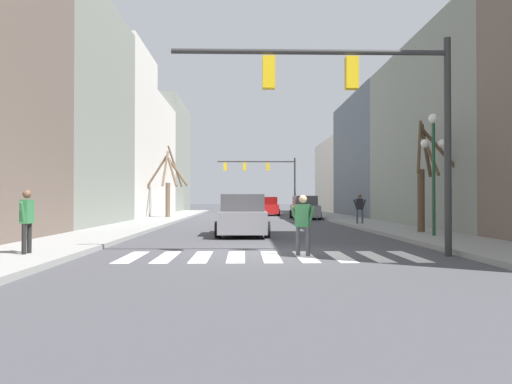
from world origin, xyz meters
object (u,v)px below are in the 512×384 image
Objects in this scene: car_parked_left_near at (243,216)px; pedestrian_on_right_sidewalk at (27,216)px; street_lamp_right_corner at (433,149)px; traffic_signal_far at (265,171)px; car_parked_left_far at (305,208)px; car_driving_toward_lane at (268,207)px; pedestrian_near_right_corner at (303,220)px; street_tree_left_near at (425,178)px; pedestrian_waiting_at_curb at (360,206)px; traffic_signal_near at (364,95)px; street_tree_right_far at (169,183)px.

pedestrian_on_right_sidewalk is (-5.30, -8.06, 0.30)m from car_parked_left_near.
traffic_signal_far is at bearing 97.96° from street_lamp_right_corner.
street_lamp_right_corner is 1.00× the size of car_parked_left_far.
pedestrian_near_right_corner is (-0.55, -31.76, 0.18)m from car_driving_toward_lane.
street_tree_left_near reaches higher than car_parked_left_near.
car_parked_left_far reaches higher than car_driving_toward_lane.
pedestrian_waiting_at_curb is at bearing 143.84° from pedestrian_on_right_sidewalk.
traffic_signal_near reaches higher than car_driving_toward_lane.
street_lamp_right_corner is (3.84, 5.21, -0.89)m from traffic_signal_near.
car_parked_left_near is 0.91× the size of street_tree_right_far.
car_driving_toward_lane is 31.76m from pedestrian_near_right_corner.
car_driving_toward_lane is 33.31m from pedestrian_on_right_sidewalk.
traffic_signal_near is 1.63× the size of street_lamp_right_corner.
street_tree_right_far is at bearing -177.07° from pedestrian_on_right_sidewalk.
pedestrian_near_right_corner is 1.00× the size of pedestrian_waiting_at_curb.
traffic_signal_near is at bearing -126.35° from street_lamp_right_corner.
pedestrian_waiting_at_curb is 15.38m from street_tree_right_far.
traffic_signal_far is 16.31m from car_parked_left_far.
pedestrian_waiting_at_curb is 0.35× the size of street_tree_left_near.
pedestrian_on_right_sidewalk is (-12.34, -5.72, -2.24)m from street_lamp_right_corner.
traffic_signal_near is 4.65× the size of pedestrian_on_right_sidewalk.
traffic_signal_near is at bearing 95.96° from pedestrian_on_right_sidewalk.
traffic_signal_far reaches higher than pedestrian_waiting_at_curb.
car_parked_left_near is 1.04× the size of car_driving_toward_lane.
street_lamp_right_corner is 13.78m from pedestrian_on_right_sidewalk.
street_tree_left_near is at bearing 59.61° from traffic_signal_near.
traffic_signal_near reaches higher than pedestrian_near_right_corner.
traffic_signal_far reaches higher than traffic_signal_near.
street_tree_left_near is at bearing 87.48° from car_parked_left_near.
street_tree_left_near is (5.27, -24.73, 1.59)m from car_driving_toward_lane.
car_driving_toward_lane is 1.01× the size of street_tree_left_near.
pedestrian_near_right_corner is at bearing 81.07° from pedestrian_waiting_at_curb.
car_driving_toward_lane reaches higher than pedestrian_near_right_corner.
car_parked_left_near is 2.98× the size of pedestrian_near_right_corner.
traffic_signal_far reaches higher than car_driving_toward_lane.
traffic_signal_far is at bearing 8.33° from car_parked_left_far.
car_parked_left_far is 2.80× the size of pedestrian_near_right_corner.
car_driving_toward_lane is at bearing 114.98° from pedestrian_near_right_corner.
car_driving_toward_lane is at bearing 91.85° from traffic_signal_near.
traffic_signal_near is 39.54m from traffic_signal_far.
street_tree_right_far is (-7.71, -15.77, -1.73)m from traffic_signal_far.
traffic_signal_near is 0.89× the size of traffic_signal_far.
car_parked_left_far is at bearing 86.77° from traffic_signal_near.
car_parked_left_far is 0.99× the size of street_tree_left_near.
pedestrian_waiting_at_curb is 7.03m from street_tree_left_near.
traffic_signal_far reaches higher than pedestrian_on_right_sidewalk.
pedestrian_on_right_sidewalk is at bearing 61.27° from pedestrian_waiting_at_curb.
pedestrian_waiting_at_curb reaches higher than pedestrian_near_right_corner.
car_parked_left_far is at bearing 164.36° from car_parked_left_near.
street_tree_left_near is (5.82, 7.03, 1.41)m from pedestrian_near_right_corner.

